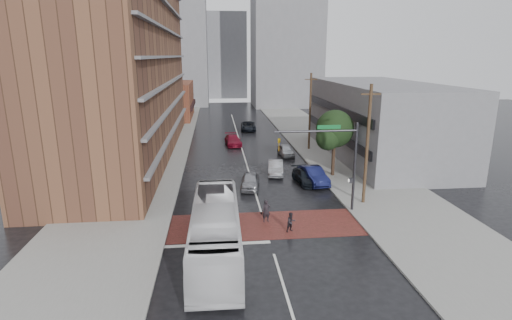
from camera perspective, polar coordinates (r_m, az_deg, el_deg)
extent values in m
plane|color=black|center=(29.44, 1.42, -9.66)|extent=(160.00, 160.00, 0.00)
cube|color=maroon|center=(29.89, 1.30, -9.25)|extent=(14.00, 5.00, 0.02)
cube|color=gray|center=(53.59, -14.36, 1.24)|extent=(9.00, 90.00, 0.15)
cube|color=gray|center=(55.06, 10.03, 1.83)|extent=(9.00, 90.00, 0.15)
cube|color=brown|center=(51.71, -18.39, 16.06)|extent=(10.00, 44.00, 28.00)
cube|color=brown|center=(81.50, -12.00, 8.32)|extent=(8.00, 16.00, 7.00)
cube|color=slate|center=(51.27, 17.18, 5.49)|extent=(11.00, 26.00, 9.00)
cube|color=slate|center=(105.19, -12.15, 16.52)|extent=(18.00, 16.00, 32.00)
cube|color=slate|center=(100.30, 4.36, 18.03)|extent=(16.00, 14.00, 36.00)
cube|color=slate|center=(121.64, -4.41, 14.62)|extent=(12.00, 10.00, 24.00)
cylinder|color=#332319|center=(41.66, 10.99, 0.35)|extent=(0.36, 0.36, 4.00)
sphere|color=#1C3216|center=(41.03, 11.19, 4.41)|extent=(3.80, 3.80, 3.80)
sphere|color=#1C3216|center=(40.18, 10.23, 3.07)|extent=(2.40, 2.40, 2.40)
sphere|color=#1C3216|center=(42.13, 11.88, 3.81)|extent=(2.60, 2.60, 2.60)
cylinder|color=#2D2D33|center=(32.18, 13.89, -1.13)|extent=(0.20, 0.20, 7.20)
cylinder|color=#2D2D33|center=(30.57, 8.56, 4.09)|extent=(6.40, 0.16, 0.16)
imported|color=gold|center=(30.20, 3.33, 2.17)|extent=(0.20, 0.16, 1.00)
cube|color=#0C5926|center=(30.78, 10.39, 4.66)|extent=(1.80, 0.05, 0.30)
cube|color=#2D2D33|center=(32.38, 13.36, -2.85)|extent=(0.30, 0.30, 0.35)
cylinder|color=#473321|center=(33.73, 15.59, 1.93)|extent=(0.26, 0.26, 10.00)
cube|color=#473321|center=(33.09, 16.10, 9.04)|extent=(1.60, 0.12, 0.12)
cylinder|color=#473321|center=(52.55, 7.72, 6.77)|extent=(0.26, 0.26, 10.00)
cube|color=#473321|center=(52.14, 7.88, 11.35)|extent=(1.60, 0.12, 0.12)
imported|color=silver|center=(25.07, -5.80, -9.98)|extent=(3.06, 12.30, 3.41)
imported|color=black|center=(30.11, 1.48, -7.29)|extent=(0.70, 0.52, 1.74)
imported|color=black|center=(28.68, 5.04, -8.84)|extent=(0.86, 0.78, 1.43)
imported|color=#96979D|center=(37.59, -0.85, -3.00)|extent=(2.25, 4.35, 1.42)
imported|color=#ABACB2|center=(41.95, 2.82, -1.10)|extent=(2.12, 4.55, 1.44)
imported|color=maroon|center=(55.64, -3.30, 2.84)|extent=(2.44, 5.09, 1.43)
imported|color=black|center=(66.71, -1.11, 4.87)|extent=(2.70, 5.37, 1.46)
imported|color=#141847|center=(39.36, 8.17, -2.18)|extent=(2.38, 5.11, 1.62)
imported|color=black|center=(39.32, 7.11, -2.39)|extent=(2.33, 4.71, 1.32)
imported|color=#B4B8BC|center=(49.89, 4.27, 1.40)|extent=(1.88, 4.11, 1.37)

